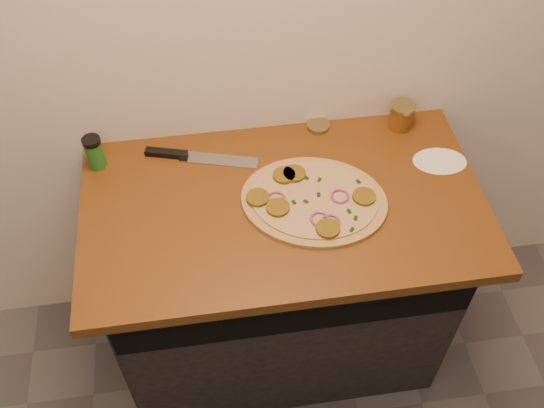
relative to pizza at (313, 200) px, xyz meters
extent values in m
cube|color=silver|center=(-0.09, 0.35, 0.44)|extent=(4.00, 0.02, 2.70)
cube|color=black|center=(-0.09, 0.05, -0.48)|extent=(1.10, 0.60, 0.86)
cube|color=brown|center=(-0.09, 0.02, -0.03)|extent=(1.20, 0.70, 0.04)
cylinder|color=tan|center=(0.00, 0.00, 0.00)|extent=(0.53, 0.53, 0.01)
cylinder|color=beige|center=(0.00, 0.00, 0.01)|extent=(0.46, 0.46, 0.01)
cylinder|color=brown|center=(-0.04, 0.10, 0.01)|extent=(0.07, 0.07, 0.01)
cylinder|color=brown|center=(-0.11, -0.02, 0.01)|extent=(0.07, 0.07, 0.01)
cylinder|color=brown|center=(0.02, -0.12, 0.01)|extent=(0.07, 0.07, 0.01)
cylinder|color=brown|center=(-0.07, 0.10, 0.01)|extent=(0.07, 0.07, 0.01)
cylinder|color=brown|center=(0.15, -0.02, 0.01)|extent=(0.07, 0.07, 0.01)
cylinder|color=brown|center=(-0.16, 0.02, 0.01)|extent=(0.07, 0.07, 0.01)
torus|color=#86327F|center=(0.08, -0.01, 0.01)|extent=(0.06, 0.06, 0.01)
torus|color=#86327F|center=(0.03, -0.10, 0.01)|extent=(0.06, 0.06, 0.01)
torus|color=#86327F|center=(0.00, -0.08, 0.01)|extent=(0.06, 0.06, 0.01)
torus|color=#86327F|center=(-0.11, 0.01, 0.01)|extent=(0.06, 0.06, 0.01)
cube|color=black|center=(0.09, -0.13, 0.01)|extent=(0.02, 0.02, 0.00)
cube|color=black|center=(-0.04, 0.08, 0.01)|extent=(0.02, 0.02, 0.00)
cube|color=black|center=(0.02, -0.09, 0.01)|extent=(0.02, 0.02, 0.00)
cube|color=black|center=(0.09, -0.07, 0.01)|extent=(0.01, 0.02, 0.00)
cube|color=black|center=(0.02, 0.01, 0.01)|extent=(0.01, 0.02, 0.00)
cube|color=black|center=(-0.02, -0.01, 0.01)|extent=(0.02, 0.02, 0.00)
cube|color=black|center=(0.11, -0.09, 0.01)|extent=(0.02, 0.02, 0.00)
cube|color=black|center=(-0.06, -0.01, 0.01)|extent=(0.01, 0.02, 0.00)
cube|color=black|center=(0.15, 0.04, 0.01)|extent=(0.02, 0.02, 0.00)
cube|color=black|center=(0.03, 0.07, 0.01)|extent=(0.02, 0.02, 0.00)
cube|color=black|center=(-0.01, 0.08, 0.01)|extent=(0.02, 0.02, 0.00)
cube|color=#B7BAC1|center=(-0.26, 0.21, -0.01)|extent=(0.25, 0.11, 0.01)
cube|color=black|center=(-0.42, 0.26, 0.00)|extent=(0.14, 0.06, 0.02)
cylinder|color=#999059|center=(0.08, 0.32, 0.00)|extent=(0.10, 0.10, 0.02)
cylinder|color=#A71310|center=(0.35, 0.29, 0.03)|extent=(0.08, 0.08, 0.08)
cylinder|color=#999059|center=(0.35, 0.29, 0.07)|extent=(0.08, 0.08, 0.01)
cylinder|color=#216720|center=(-0.64, 0.25, 0.04)|extent=(0.05, 0.05, 0.10)
cylinder|color=black|center=(-0.64, 0.25, 0.09)|extent=(0.06, 0.06, 0.02)
cylinder|color=white|center=(0.43, 0.11, -0.01)|extent=(0.19, 0.19, 0.00)
camera|label=1|loc=(-0.29, -1.14, 1.35)|focal=40.00mm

